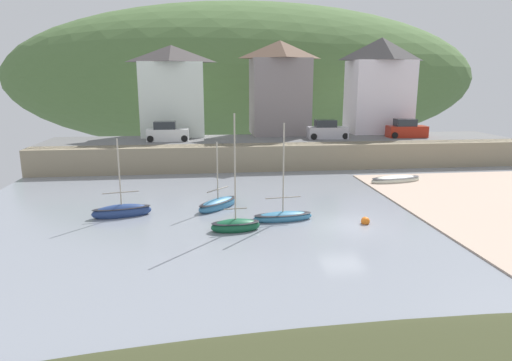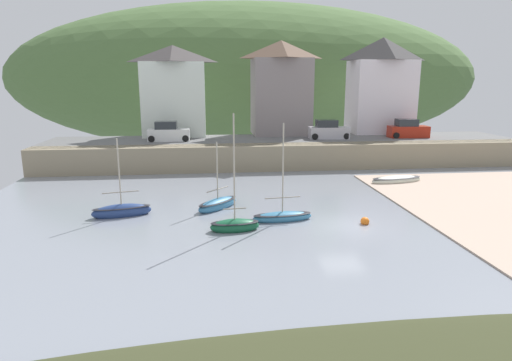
# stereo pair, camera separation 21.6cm
# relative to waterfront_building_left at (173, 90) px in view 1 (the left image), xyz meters

# --- Properties ---
(ground) EXTENTS (48.00, 41.00, 0.61)m
(ground) POSITION_rel_waterfront_building_left_xyz_m (12.73, -34.76, -7.09)
(ground) COLOR gray
(quay_seawall) EXTENTS (48.00, 9.40, 2.40)m
(quay_seawall) POSITION_rel_waterfront_building_left_xyz_m (11.33, -7.70, -5.90)
(quay_seawall) COLOR gray
(quay_seawall) RESTS_ON ground
(hillside_backdrop) EXTENTS (80.00, 44.00, 24.68)m
(hillside_backdrop) POSITION_rel_waterfront_building_left_xyz_m (10.87, 30.00, 1.38)
(hillside_backdrop) COLOR #4F6F3B
(hillside_backdrop) RESTS_ON ground
(waterfront_building_left) EXTENTS (6.91, 5.32, 9.56)m
(waterfront_building_left) POSITION_rel_waterfront_building_left_xyz_m (0.00, 0.00, 0.00)
(waterfront_building_left) COLOR white
(waterfront_building_left) RESTS_ON ground
(waterfront_building_centre) EXTENTS (6.52, 5.74, 10.15)m
(waterfront_building_centre) POSITION_rel_waterfront_building_left_xyz_m (11.68, 0.00, 0.30)
(waterfront_building_centre) COLOR gray
(waterfront_building_centre) RESTS_ON ground
(waterfront_building_right) EXTENTS (7.09, 5.10, 10.57)m
(waterfront_building_right) POSITION_rel_waterfront_building_left_xyz_m (23.19, -0.00, 0.53)
(waterfront_building_right) COLOR white
(waterfront_building_right) RESTS_ON ground
(sailboat_blue_trim) EXTENTS (3.24, 3.36, 4.63)m
(sailboat_blue_trim) POSITION_rel_waterfront_building_left_xyz_m (4.05, -20.86, -6.97)
(sailboat_blue_trim) COLOR teal
(sailboat_blue_trim) RESTS_ON ground
(fishing_boat_green) EXTENTS (2.91, 1.40, 6.81)m
(fishing_boat_green) POSITION_rel_waterfront_building_left_xyz_m (4.89, -25.43, -6.94)
(fishing_boat_green) COLOR #175936
(fishing_boat_green) RESTS_ON ground
(motorboat_with_cabin) EXTENTS (3.77, 1.76, 5.13)m
(motorboat_with_cabin) POSITION_rel_waterfront_building_left_xyz_m (-2.01, -21.93, -6.93)
(motorboat_with_cabin) COLOR navy
(motorboat_with_cabin) RESTS_ON ground
(sailboat_tall_mast) EXTENTS (3.81, 1.47, 6.08)m
(sailboat_tall_mast) POSITION_rel_waterfront_building_left_xyz_m (7.89, -23.93, -6.99)
(sailboat_tall_mast) COLOR teal
(sailboat_tall_mast) RESTS_ON ground
(sailboat_white_hull) EXTENTS (4.71, 2.08, 0.79)m
(sailboat_white_hull) POSITION_rel_waterfront_building_left_xyz_m (19.03, -14.98, -7.01)
(sailboat_white_hull) COLOR silver
(sailboat_white_hull) RESTS_ON ground
(parked_car_near_slipway) EXTENTS (4.13, 1.82, 1.95)m
(parked_car_near_slipway) POSITION_rel_waterfront_building_left_xyz_m (-0.40, -4.50, -4.05)
(parked_car_near_slipway) COLOR silver
(parked_car_near_slipway) RESTS_ON ground
(parked_car_by_wall) EXTENTS (4.15, 1.83, 1.95)m
(parked_car_by_wall) POSITION_rel_waterfront_building_left_xyz_m (15.98, -4.50, -4.05)
(parked_car_by_wall) COLOR #B9B5BD
(parked_car_by_wall) RESTS_ON ground
(parked_car_end_of_row) EXTENTS (4.17, 1.89, 1.95)m
(parked_car_end_of_row) POSITION_rel_waterfront_building_left_xyz_m (24.63, -4.50, -4.05)
(parked_car_end_of_row) COLOR #AB2313
(parked_car_end_of_row) RESTS_ON ground
(mooring_buoy) EXTENTS (0.53, 0.53, 0.53)m
(mooring_buoy) POSITION_rel_waterfront_building_left_xyz_m (12.66, -25.15, -7.10)
(mooring_buoy) COLOR orange
(mooring_buoy) RESTS_ON ground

